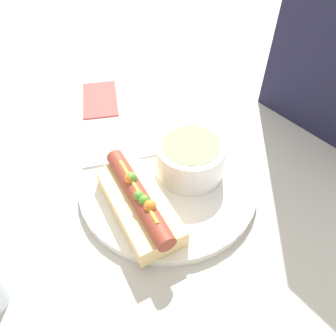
# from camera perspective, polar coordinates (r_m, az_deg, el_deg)

# --- Properties ---
(ground_plane) EXTENTS (4.00, 4.00, 0.00)m
(ground_plane) POSITION_cam_1_polar(r_m,az_deg,el_deg) (0.54, 0.00, -3.21)
(ground_plane) COLOR #BCB7AD
(dinner_plate) EXTENTS (0.29, 0.29, 0.02)m
(dinner_plate) POSITION_cam_1_polar(r_m,az_deg,el_deg) (0.53, 0.00, -2.66)
(dinner_plate) COLOR white
(dinner_plate) RESTS_ON ground_plane
(hot_dog) EXTENTS (0.18, 0.10, 0.06)m
(hot_dog) POSITION_cam_1_polar(r_m,az_deg,el_deg) (0.47, -5.12, -5.94)
(hot_dog) COLOR #E5C17F
(hot_dog) RESTS_ON dinner_plate
(soup_bowl) EXTENTS (0.11, 0.11, 0.06)m
(soup_bowl) POSITION_cam_1_polar(r_m,az_deg,el_deg) (0.52, 3.88, 1.96)
(soup_bowl) COLOR white
(soup_bowl) RESTS_ON dinner_plate
(spoon) EXTENTS (0.08, 0.17, 0.01)m
(spoon) POSITION_cam_1_polar(r_m,az_deg,el_deg) (0.57, -2.02, 2.62)
(spoon) COLOR #B7B7BC
(spoon) RESTS_ON dinner_plate
(napkin) EXTENTS (0.15, 0.13, 0.01)m
(napkin) POSITION_cam_1_polar(r_m,az_deg,el_deg) (0.74, -11.78, 11.78)
(napkin) COLOR #E04C47
(napkin) RESTS_ON ground_plane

